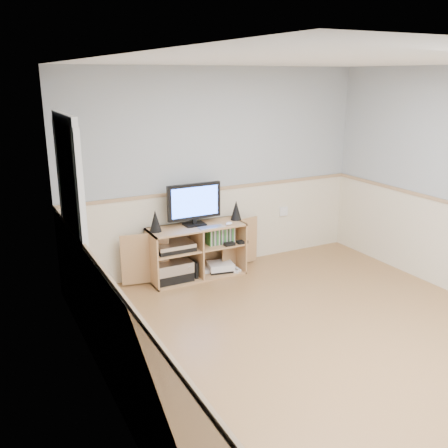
{
  "coord_description": "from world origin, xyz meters",
  "views": [
    {
      "loc": [
        -2.77,
        -3.24,
        2.4
      ],
      "look_at": [
        -0.46,
        1.2,
        0.89
      ],
      "focal_mm": 40.0,
      "sensor_mm": 36.0,
      "label": 1
    }
  ],
  "objects": [
    {
      "name": "game_consoles",
      "position": [
        -0.11,
        1.99,
        0.07
      ],
      "size": [
        0.46,
        0.31,
        0.11
      ],
      "color": "white",
      "rests_on": "media_cabinet"
    },
    {
      "name": "media_cabinet",
      "position": [
        -0.42,
        2.05,
        0.33
      ],
      "size": [
        1.84,
        0.44,
        0.65
      ],
      "color": "tan",
      "rests_on": "floor"
    },
    {
      "name": "room",
      "position": [
        -0.06,
        0.12,
        1.22
      ],
      "size": [
        4.04,
        4.54,
        2.54
      ],
      "color": "tan",
      "rests_on": "ground"
    },
    {
      "name": "keyboard",
      "position": [
        -0.28,
        1.86,
        0.66
      ],
      "size": [
        0.31,
        0.13,
        0.01
      ],
      "primitive_type": "cube",
      "rotation": [
        0.0,
        0.0,
        -0.01
      ],
      "color": "silver",
      "rests_on": "media_cabinet"
    },
    {
      "name": "av_components",
      "position": [
        -0.73,
        2.0,
        0.22
      ],
      "size": [
        0.53,
        0.34,
        0.47
      ],
      "color": "black",
      "rests_on": "media_cabinet"
    },
    {
      "name": "monitor",
      "position": [
        -0.42,
        2.05,
        0.93
      ],
      "size": [
        0.68,
        0.18,
        0.51
      ],
      "color": "black",
      "rests_on": "media_cabinet"
    },
    {
      "name": "speaker_right",
      "position": [
        0.14,
        2.02,
        0.77
      ],
      "size": [
        0.14,
        0.14,
        0.25
      ],
      "primitive_type": "cone",
      "color": "black",
      "rests_on": "media_cabinet"
    },
    {
      "name": "game_cases",
      "position": [
        -0.1,
        1.98,
        0.48
      ],
      "size": [
        0.34,
        0.14,
        0.19
      ],
      "primitive_type": "cube",
      "color": "#3F8C3F",
      "rests_on": "media_cabinet"
    },
    {
      "name": "speaker_left",
      "position": [
        -0.92,
        2.02,
        0.78
      ],
      "size": [
        0.14,
        0.14,
        0.26
      ],
      "primitive_type": "cone",
      "color": "black",
      "rests_on": "media_cabinet"
    },
    {
      "name": "mouse",
      "position": [
        -0.04,
        1.86,
        0.67
      ],
      "size": [
        0.11,
        0.1,
        0.04
      ],
      "primitive_type": "ellipsoid",
      "rotation": [
        0.0,
        0.0,
        0.4
      ],
      "color": "white",
      "rests_on": "media_cabinet"
    },
    {
      "name": "wall_outlet",
      "position": [
        1.0,
        2.23,
        0.6
      ],
      "size": [
        0.12,
        0.03,
        0.12
      ],
      "primitive_type": "cube",
      "color": "white",
      "rests_on": "wall_back"
    }
  ]
}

